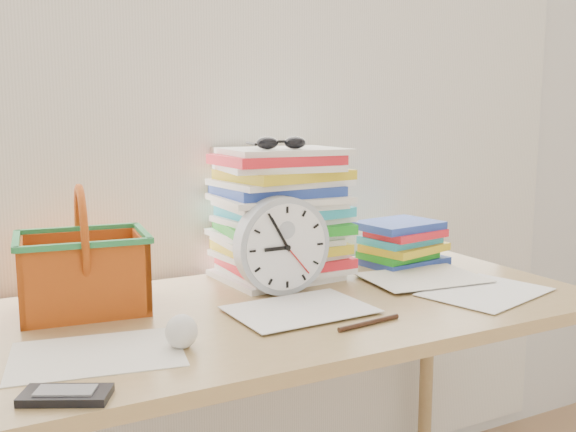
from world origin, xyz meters
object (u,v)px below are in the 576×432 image
paper_stack (280,214)px  basket (82,250)px  book_stack (402,244)px  calculator (66,395)px  desk (296,333)px  clock (282,245)px

paper_stack → basket: paper_stack is taller
paper_stack → book_stack: size_ratio=1.36×
book_stack → calculator: (-1.00, -0.47, -0.06)m
book_stack → calculator: 1.11m
book_stack → paper_stack: bearing=173.2°
book_stack → basket: 0.89m
paper_stack → calculator: (-0.63, -0.52, -0.17)m
desk → book_stack: book_stack is taller
desk → basket: bearing=159.7°
paper_stack → clock: paper_stack is taller
desk → book_stack: bearing=22.5°
clock → calculator: bearing=-146.5°
paper_stack → basket: bearing=-172.9°
desk → calculator: size_ratio=10.54×
desk → calculator: (-0.56, -0.29, 0.08)m
calculator → desk: bearing=54.2°
clock → calculator: clock is taller
book_stack → calculator: size_ratio=1.91×
calculator → clock: bearing=60.3°
clock → paper_stack: bearing=65.1°
desk → book_stack: 0.50m
desk → clock: size_ratio=5.90×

